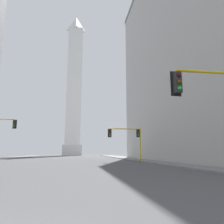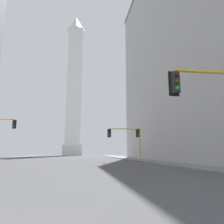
# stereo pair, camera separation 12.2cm
# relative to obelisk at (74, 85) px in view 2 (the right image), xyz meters

# --- Properties ---
(sidewalk_right) EXTENTS (5.00, 113.79, 0.15)m
(sidewalk_right) POSITION_rel_obelisk_xyz_m (14.41, -60.69, -31.84)
(sidewalk_right) COLOR slate
(sidewalk_right) RESTS_ON ground_plane
(building_right) EXTENTS (24.22, 48.53, 38.59)m
(building_right) POSITION_rel_obelisk_xyz_m (26.80, -66.14, -12.61)
(building_right) COLOR #B2AFAA
(building_right) RESTS_ON ground_plane
(obelisk) EXTENTS (8.17, 8.17, 66.11)m
(obelisk) POSITION_rel_obelisk_xyz_m (0.00, 0.00, 0.00)
(obelisk) COLOR silver
(obelisk) RESTS_ON ground_plane
(traffic_light_mid_right) EXTENTS (5.33, 0.52, 5.16)m
(traffic_light_mid_right) POSITION_rel_obelisk_xyz_m (10.13, -64.30, -27.97)
(traffic_light_mid_right) COLOR yellow
(traffic_light_mid_right) RESTS_ON ground_plane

